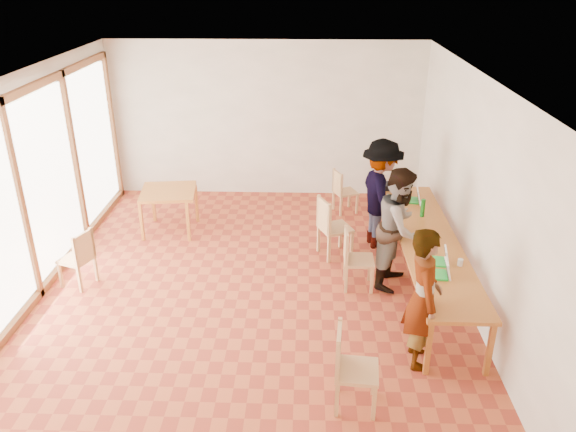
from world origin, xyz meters
The scene contains 24 objects.
ground centered at (0.00, 0.00, 0.00)m, with size 8.00×8.00×0.00m, color #AE4C2A.
wall_back centered at (0.00, 4.00, 1.50)m, with size 6.00×0.10×3.00m, color #EFE4CE.
wall_right centered at (3.00, 0.00, 1.50)m, with size 0.10×8.00×3.00m, color #EFE4CE.
window_wall centered at (-2.96, 0.00, 1.50)m, with size 0.10×8.00×3.00m, color white.
ceiling centered at (0.00, 0.00, 3.02)m, with size 6.00×8.00×0.04m, color white.
communal_table centered at (2.50, 0.48, 0.70)m, with size 0.80×4.00×0.75m.
side_table centered at (-1.57, 2.16, 0.67)m, with size 0.90×0.90×0.75m.
chair_near centered at (1.22, -1.97, 0.58)m, with size 0.48×0.48×0.50m.
chair_mid centered at (1.44, 0.41, 0.55)m, with size 0.42×0.42×0.48m.
chair_far centered at (1.15, 1.33, 0.60)m, with size 0.60×0.60×0.52m.
chair_empty centered at (1.43, 3.05, 0.50)m, with size 0.50×0.50×0.43m.
chair_spare centered at (-2.41, 0.31, 0.53)m, with size 0.52×0.52×0.46m.
person_near centered at (2.10, -1.22, 0.86)m, with size 0.62×0.41×1.71m, color gray.
person_mid centered at (2.10, 0.55, 0.88)m, with size 0.86×0.67×1.76m, color gray.
person_far centered at (1.97, 1.74, 0.90)m, with size 1.16×0.67×1.80m, color gray.
laptop_near centered at (2.47, -0.54, 0.81)m, with size 0.24×0.27×0.22m.
laptop_mid centered at (2.54, -0.21, 0.81)m, with size 0.26×0.28×0.21m.
laptop_far centered at (2.54, 1.83, 0.81)m, with size 0.25×0.28×0.22m.
yellow_mug centered at (2.54, 0.36, 0.80)m, with size 0.13×0.13×0.10m, color yellow.
green_bottle centered at (2.55, 1.24, 0.89)m, with size 0.07×0.07×0.28m, color #166619.
clear_glass centered at (2.75, -0.27, 0.80)m, with size 0.07×0.07×0.09m, color silver.
condiment_cup centered at (2.63, 1.67, 0.78)m, with size 0.08×0.08×0.06m, color white.
pink_phone centered at (2.63, 0.61, 0.76)m, with size 0.05×0.10×0.01m, color #EC407A.
black_pouch centered at (2.20, 2.38, 0.80)m, with size 0.16×0.26×0.09m, color black.
Camera 1 is at (0.76, -6.59, 4.29)m, focal length 35.00 mm.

